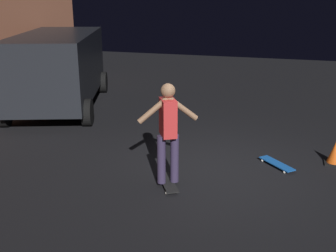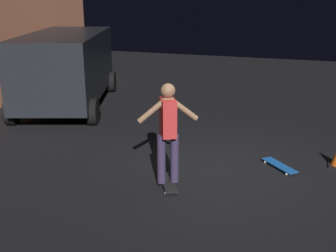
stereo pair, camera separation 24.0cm
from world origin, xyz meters
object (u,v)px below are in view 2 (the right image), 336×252
object	(u,v)px
parked_van	(67,65)
skateboard_ridden	(168,183)
skateboard_spare	(279,165)
skater	(168,127)

from	to	relation	value
parked_van	skateboard_ridden	distance (m)	5.93
skateboard_ridden	skateboard_spare	world-z (taller)	same
parked_van	skater	world-z (taller)	parked_van
skateboard_spare	skater	xyz separation A→B (m)	(-1.33, 1.71, 0.98)
skateboard_spare	skater	size ratio (longest dim) A/B	0.42
skateboard_ridden	skater	xyz separation A→B (m)	(0.00, 0.00, 0.98)
skater	skateboard_ridden	bearing A→B (deg)	-135.00
parked_van	skater	distance (m)	5.82
skateboard_ridden	skater	distance (m)	0.98
parked_van	skateboard_spare	bearing A→B (deg)	-113.27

